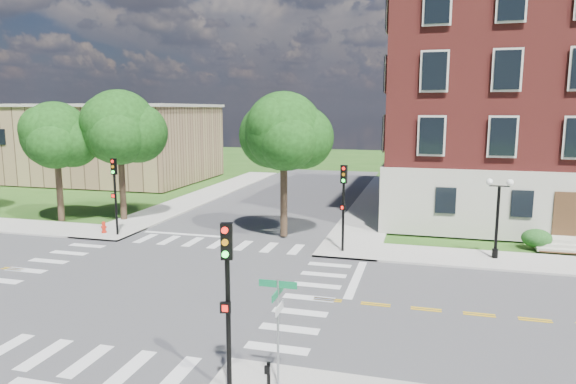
% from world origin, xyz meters
% --- Properties ---
extents(ground, '(160.00, 160.00, 0.00)m').
position_xyz_m(ground, '(0.00, 0.00, 0.00)').
color(ground, '#255016').
rests_on(ground, ground).
extents(road_ew, '(90.00, 12.00, 0.01)m').
position_xyz_m(road_ew, '(0.00, 0.00, 0.01)').
color(road_ew, '#3D3D3F').
rests_on(road_ew, ground).
extents(road_ns, '(12.00, 90.00, 0.01)m').
position_xyz_m(road_ns, '(0.00, 0.00, 0.01)').
color(road_ns, '#3D3D3F').
rests_on(road_ns, ground).
extents(sidewalk_ne, '(34.00, 34.00, 0.12)m').
position_xyz_m(sidewalk_ne, '(15.38, 15.38, 0.06)').
color(sidewalk_ne, '#9E9B93').
rests_on(sidewalk_ne, ground).
extents(sidewalk_nw, '(34.00, 34.00, 0.12)m').
position_xyz_m(sidewalk_nw, '(-15.38, 15.38, 0.06)').
color(sidewalk_nw, '#9E9B93').
rests_on(sidewalk_nw, ground).
extents(crosswalk_east, '(2.20, 10.20, 0.02)m').
position_xyz_m(crosswalk_east, '(7.20, 0.00, 0.00)').
color(crosswalk_east, silver).
rests_on(crosswalk_east, ground).
extents(stop_bar_east, '(0.40, 5.50, 0.00)m').
position_xyz_m(stop_bar_east, '(8.80, 3.00, 0.00)').
color(stop_bar_east, silver).
rests_on(stop_bar_east, ground).
extents(secondary_building, '(20.40, 15.40, 8.30)m').
position_xyz_m(secondary_building, '(-22.00, 30.00, 4.28)').
color(secondary_building, '#87644A').
rests_on(secondary_building, ground).
extents(tree_b, '(4.60, 4.60, 8.32)m').
position_xyz_m(tree_b, '(-12.99, 9.84, 6.11)').
color(tree_b, '#2E2517').
rests_on(tree_b, ground).
extents(tree_c, '(5.22, 5.22, 9.14)m').
position_xyz_m(tree_c, '(-8.99, 11.41, 6.63)').
color(tree_c, '#2E2517').
rests_on(tree_c, ground).
extents(tree_d, '(4.77, 4.77, 8.87)m').
position_xyz_m(tree_d, '(3.39, 9.71, 6.57)').
color(tree_d, '#2E2517').
rests_on(tree_d, ground).
extents(traffic_signal_se, '(0.36, 0.42, 4.80)m').
position_xyz_m(traffic_signal_se, '(6.68, -7.77, 3.19)').
color(traffic_signal_se, black).
rests_on(traffic_signal_se, ground).
extents(traffic_signal_ne, '(0.38, 0.45, 4.80)m').
position_xyz_m(traffic_signal_ne, '(7.47, 7.21, 3.19)').
color(traffic_signal_ne, black).
rests_on(traffic_signal_ne, ground).
extents(traffic_signal_nw, '(0.34, 0.37, 4.80)m').
position_xyz_m(traffic_signal_nw, '(-6.80, 7.26, 3.19)').
color(traffic_signal_nw, black).
rests_on(traffic_signal_nw, ground).
extents(twin_lamp_west, '(1.36, 0.36, 4.23)m').
position_xyz_m(twin_lamp_west, '(15.48, 8.03, 2.52)').
color(twin_lamp_west, black).
rests_on(twin_lamp_west, ground).
extents(street_sign_pole, '(1.10, 1.10, 3.10)m').
position_xyz_m(street_sign_pole, '(7.93, -7.13, 2.31)').
color(street_sign_pole, gray).
rests_on(street_sign_pole, ground).
extents(push_button_post, '(0.14, 0.21, 1.20)m').
position_xyz_m(push_button_post, '(7.96, -8.19, 0.80)').
color(push_button_post, black).
rests_on(push_button_post, ground).
extents(fire_hydrant, '(0.35, 0.35, 0.75)m').
position_xyz_m(fire_hydrant, '(-7.89, 7.44, 0.46)').
color(fire_hydrant, red).
rests_on(fire_hydrant, ground).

